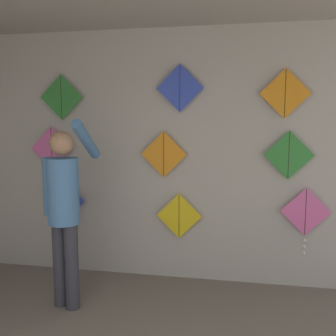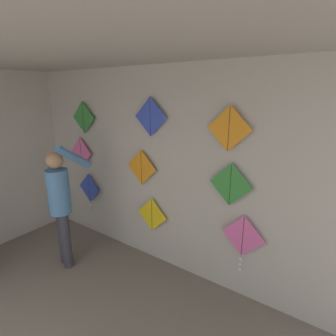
% 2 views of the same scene
% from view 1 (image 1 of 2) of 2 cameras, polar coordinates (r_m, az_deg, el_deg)
% --- Properties ---
extents(back_panel, '(5.35, 0.06, 2.80)m').
position_cam_1_polar(back_panel, '(4.20, 0.95, 1.72)').
color(back_panel, '#BCB7AD').
rests_on(back_panel, ground).
extents(shopkeeper, '(0.45, 0.58, 1.82)m').
position_cam_1_polar(shopkeeper, '(3.69, -15.54, -5.22)').
color(shopkeeper, '#383842').
rests_on(shopkeeper, ground).
extents(kite_0, '(0.51, 0.04, 0.72)m').
position_cam_1_polar(kite_0, '(4.61, -15.53, -5.33)').
color(kite_0, blue).
extents(kite_1, '(0.51, 0.01, 0.51)m').
position_cam_1_polar(kite_1, '(4.22, 1.70, -7.32)').
color(kite_1, yellow).
extents(kite_2, '(0.51, 0.04, 0.72)m').
position_cam_1_polar(kite_2, '(4.22, 20.20, -6.86)').
color(kite_2, pink).
extents(kite_3, '(0.51, 0.01, 0.51)m').
position_cam_1_polar(kite_3, '(4.57, -17.30, 2.84)').
color(kite_3, pink).
extents(kite_4, '(0.51, 0.01, 0.51)m').
position_cam_1_polar(kite_4, '(4.13, -0.66, 2.11)').
color(kite_4, orange).
extents(kite_5, '(0.51, 0.01, 0.51)m').
position_cam_1_polar(kite_5, '(4.09, 17.92, 1.87)').
color(kite_5, '#338C38').
extents(kite_6, '(0.51, 0.01, 0.51)m').
position_cam_1_polar(kite_6, '(4.50, -15.95, 10.33)').
color(kite_6, '#338C38').
extents(kite_7, '(0.51, 0.01, 0.51)m').
position_cam_1_polar(kite_7, '(4.09, 1.82, 12.08)').
color(kite_7, blue).
extents(kite_8, '(0.51, 0.01, 0.51)m').
position_cam_1_polar(kite_8, '(4.07, 17.43, 10.79)').
color(kite_8, orange).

